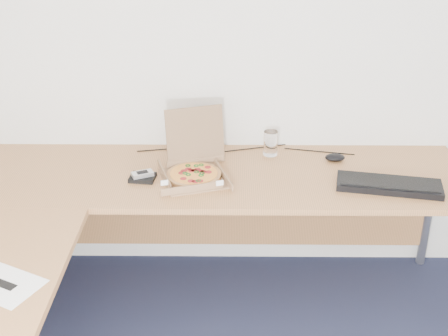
{
  "coord_description": "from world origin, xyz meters",
  "views": [
    {
      "loc": [
        -0.43,
        -1.26,
        2.07
      ],
      "look_at": [
        -0.45,
        1.28,
        0.82
      ],
      "focal_mm": 48.57,
      "sensor_mm": 36.0,
      "label": 1
    }
  ],
  "objects_px": {
    "drinking_glass": "(271,143)",
    "wallet": "(143,178)",
    "keyboard": "(389,185)",
    "pizza_box": "(194,171)",
    "desk": "(137,224)"
  },
  "relations": [
    {
      "from": "drinking_glass",
      "to": "wallet",
      "type": "distance_m",
      "value": 0.7
    },
    {
      "from": "drinking_glass",
      "to": "keyboard",
      "type": "distance_m",
      "value": 0.65
    },
    {
      "from": "keyboard",
      "to": "wallet",
      "type": "bearing_deg",
      "value": -172.77
    },
    {
      "from": "keyboard",
      "to": "drinking_glass",
      "type": "bearing_deg",
      "value": 156.4
    },
    {
      "from": "pizza_box",
      "to": "keyboard",
      "type": "relative_size",
      "value": 0.71
    },
    {
      "from": "desk",
      "to": "keyboard",
      "type": "height_order",
      "value": "keyboard"
    },
    {
      "from": "desk",
      "to": "pizza_box",
      "type": "distance_m",
      "value": 0.45
    },
    {
      "from": "pizza_box",
      "to": "keyboard",
      "type": "bearing_deg",
      "value": -23.69
    },
    {
      "from": "pizza_box",
      "to": "wallet",
      "type": "height_order",
      "value": "pizza_box"
    },
    {
      "from": "desk",
      "to": "drinking_glass",
      "type": "bearing_deg",
      "value": 46.74
    },
    {
      "from": "pizza_box",
      "to": "desk",
      "type": "bearing_deg",
      "value": -138.09
    },
    {
      "from": "pizza_box",
      "to": "wallet",
      "type": "bearing_deg",
      "value": 168.39
    },
    {
      "from": "desk",
      "to": "pizza_box",
      "type": "height_order",
      "value": "pizza_box"
    },
    {
      "from": "desk",
      "to": "wallet",
      "type": "height_order",
      "value": "wallet"
    },
    {
      "from": "pizza_box",
      "to": "wallet",
      "type": "relative_size",
      "value": 2.86
    }
  ]
}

